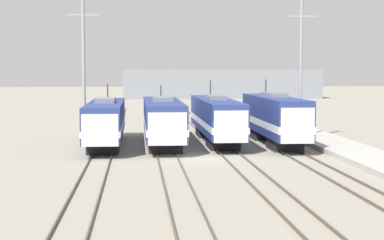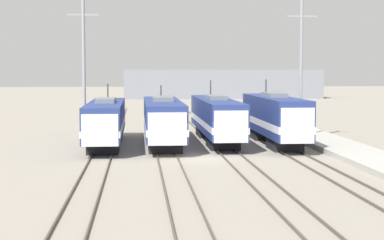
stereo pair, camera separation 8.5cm
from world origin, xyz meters
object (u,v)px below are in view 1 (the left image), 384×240
(locomotive_far_left, at_px, (106,122))
(catenary_tower_left, at_px, (84,67))
(locomotive_far_right, at_px, (275,118))
(catenary_tower_right, at_px, (301,67))
(locomotive_center_left, at_px, (163,120))
(locomotive_center_right, at_px, (216,118))

(locomotive_far_left, bearing_deg, catenary_tower_left, 123.68)
(locomotive_far_right, distance_m, catenary_tower_right, 5.91)
(locomotive_far_left, relative_size, catenary_tower_left, 1.37)
(locomotive_center_left, bearing_deg, catenary_tower_right, 11.79)
(locomotive_center_left, relative_size, catenary_tower_left, 1.41)
(catenary_tower_left, distance_m, catenary_tower_right, 19.08)
(locomotive_far_left, bearing_deg, locomotive_center_right, 13.91)
(locomotive_center_left, bearing_deg, catenary_tower_left, 158.95)
(locomotive_far_left, xyz_separation_m, catenary_tower_left, (-1.97, 2.95, 4.50))
(locomotive_far_left, relative_size, catenary_tower_right, 1.37)
(locomotive_far_right, bearing_deg, catenary_tower_left, 170.09)
(locomotive_far_right, bearing_deg, locomotive_center_left, 178.51)
(locomotive_far_left, xyz_separation_m, catenary_tower_right, (17.11, 2.95, 4.50))
(locomotive_center_right, distance_m, catenary_tower_right, 8.85)
(catenary_tower_left, bearing_deg, locomotive_far_right, -9.91)
(locomotive_far_left, distance_m, catenary_tower_left, 5.73)
(locomotive_center_right, height_order, catenary_tower_right, catenary_tower_right)
(locomotive_far_right, bearing_deg, locomotive_far_left, -179.50)
(locomotive_center_left, distance_m, catenary_tower_left, 8.46)
(locomotive_center_left, relative_size, locomotive_center_right, 0.94)
(locomotive_center_right, height_order, locomotive_far_right, locomotive_far_right)
(locomotive_far_left, distance_m, locomotive_far_right, 14.23)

